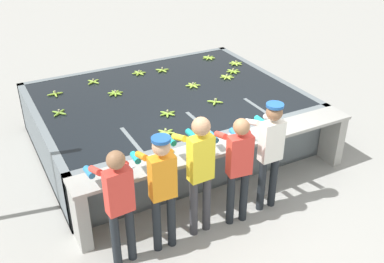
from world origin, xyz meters
TOP-DOWN VIEW (x-y plane):
  - ground_plane at (0.00, 0.00)m, footprint 80.00×80.00m
  - wash_tank at (0.00, 2.16)m, footprint 4.48×3.45m
  - work_ledge at (0.00, 0.23)m, footprint 4.48×0.45m
  - worker_0 at (-1.78, -0.31)m, footprint 0.44×0.72m
  - worker_1 at (-1.22, -0.31)m, footprint 0.42×0.72m
  - worker_2 at (-0.68, -0.27)m, footprint 0.42×0.72m
  - worker_3 at (-0.12, -0.32)m, footprint 0.46×0.73m
  - worker_4 at (0.42, -0.26)m, footprint 0.41×0.72m
  - banana_bunch_floating_0 at (0.41, 3.22)m, footprint 0.27×0.28m
  - banana_bunch_floating_1 at (1.35, 2.31)m, footprint 0.28×0.28m
  - banana_bunch_floating_2 at (-1.72, 3.06)m, footprint 0.28×0.28m
  - banana_bunch_floating_3 at (-0.31, 1.45)m, footprint 0.28×0.27m
  - banana_bunch_floating_4 at (1.90, 2.85)m, footprint 0.28×0.28m
  - banana_bunch_floating_5 at (1.58, 3.40)m, footprint 0.28×0.28m
  - banana_bunch_floating_6 at (0.59, 1.46)m, footprint 0.24×0.24m
  - banana_bunch_floating_7 at (-0.05, 3.29)m, footprint 0.28×0.28m
  - banana_bunch_floating_8 at (0.59, 2.26)m, footprint 0.27×0.28m
  - banana_bunch_floating_9 at (-0.97, 3.28)m, footprint 0.26×0.26m
  - banana_bunch_floating_10 at (-0.78, 2.59)m, footprint 0.28×0.28m
  - banana_bunch_floating_11 at (-0.60, 0.89)m, footprint 0.28×0.28m
  - banana_bunch_floating_12 at (1.61, 2.50)m, footprint 0.28×0.28m
  - banana_bunch_floating_13 at (-1.84, 2.29)m, footprint 0.24×0.24m
  - banana_bunch_ledge_0 at (-0.85, 0.33)m, footprint 0.28×0.28m
  - knife_0 at (0.93, 0.32)m, footprint 0.35×0.06m
  - knife_1 at (-1.57, 0.22)m, footprint 0.35×0.11m

SIDE VIEW (x-z plane):
  - ground_plane at x=0.00m, z-range 0.00..0.00m
  - wash_tank at x=0.00m, z-range -0.01..0.91m
  - work_ledge at x=0.00m, z-range 0.19..1.11m
  - knife_0 at x=0.93m, z-range 0.92..0.94m
  - knife_1 at x=-1.57m, z-range 0.92..0.94m
  - banana_bunch_floating_1 at x=1.35m, z-range 0.90..0.97m
  - banana_bunch_floating_4 at x=1.90m, z-range 0.90..0.97m
  - banana_bunch_floating_5 at x=1.58m, z-range 0.90..0.97m
  - banana_bunch_floating_10 at x=-0.78m, z-range 0.90..0.97m
  - banana_bunch_floating_11 at x=-0.60m, z-range 0.90..0.97m
  - banana_bunch_floating_12 at x=1.61m, z-range 0.90..0.97m
  - banana_bunch_floating_3 at x=-0.31m, z-range 0.90..0.97m
  - banana_bunch_floating_7 at x=-0.05m, z-range 0.90..0.97m
  - banana_bunch_floating_8 at x=0.59m, z-range 0.90..0.97m
  - banana_bunch_floating_0 at x=0.41m, z-range 0.90..0.97m
  - banana_bunch_floating_2 at x=-1.72m, z-range 0.90..0.97m
  - banana_bunch_floating_6 at x=0.59m, z-range 0.90..0.97m
  - banana_bunch_floating_9 at x=-0.97m, z-range 0.90..0.97m
  - banana_bunch_floating_13 at x=-1.84m, z-range 0.90..0.97m
  - banana_bunch_ledge_0 at x=-0.85m, z-range 0.90..0.98m
  - worker_3 at x=-0.12m, z-range 0.16..1.77m
  - worker_0 at x=-1.78m, z-range 0.16..1.77m
  - worker_1 at x=-1.22m, z-range 0.17..1.82m
  - worker_4 at x=0.42m, z-range 0.18..1.85m
  - worker_2 at x=-0.68m, z-range 0.18..1.92m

